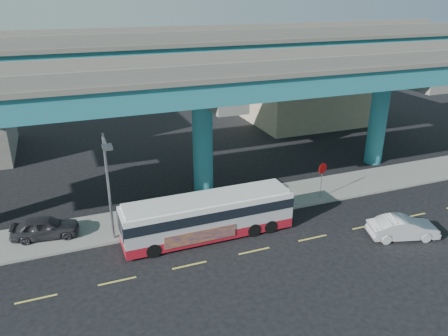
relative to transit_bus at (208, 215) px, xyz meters
name	(u,v)px	position (x,y,z in m)	size (l,w,h in m)	color
ground	(252,248)	(1.96, -2.27, -1.50)	(120.00, 120.00, 0.00)	black
sidewalk	(220,208)	(1.96, 3.23, -1.43)	(70.00, 4.00, 0.15)	gray
lane_markings	(254,251)	(1.96, -2.57, -1.49)	(58.00, 0.12, 0.01)	#D8C64C
viaduct	(201,70)	(1.96, 6.84, 7.64)	(52.00, 12.40, 11.70)	teal
building_beige	(311,91)	(19.96, 20.71, 2.01)	(14.00, 10.23, 7.00)	tan
transit_bus	(208,215)	(0.00, 0.00, 0.00)	(10.71, 2.37, 2.74)	maroon
sedan	(403,228)	(11.14, -4.53, -0.80)	(4.50, 2.62, 1.40)	silver
parked_car	(45,227)	(-9.47, 3.32, -0.67)	(4.14, 2.08, 1.35)	#2E2E33
street_lamp	(108,174)	(-5.59, 1.20, 3.10)	(0.50, 2.25, 6.74)	gray
stop_sign	(322,173)	(9.36, 1.91, 0.65)	(0.81, 0.25, 2.75)	gray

